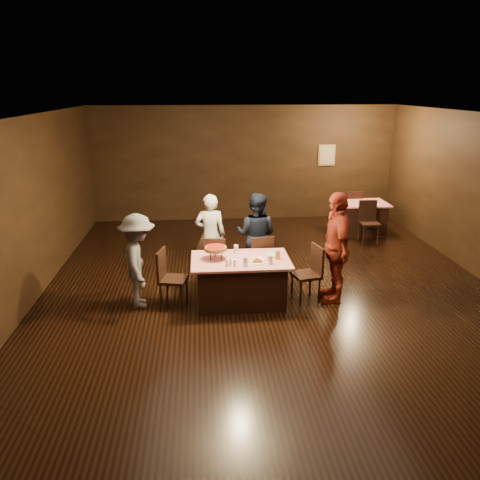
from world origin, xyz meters
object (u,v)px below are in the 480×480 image
chair_end_right (306,274)px  diner_red_shirt (336,247)px  chair_far_right (259,259)px  glass_front_left (245,262)px  glass_front_right (270,260)px  diner_white_jacket (210,235)px  back_table (359,218)px  diner_navy_hoodie (256,235)px  plate_empty (273,255)px  main_table (241,281)px  chair_back_far (352,208)px  chair_far_left (215,261)px  chair_back_near (369,222)px  diner_grey_knit (138,261)px  glass_amber (278,255)px  chair_end_left (173,278)px  glass_back (236,249)px  pizza_stand (216,248)px

chair_end_right → diner_red_shirt: size_ratio=0.51×
chair_far_right → glass_front_left: bearing=59.8°
diner_red_shirt → glass_front_left: bearing=-77.7°
glass_front_right → diner_white_jacket: bearing=120.4°
back_table → diner_navy_hoodie: 3.79m
plate_empty → glass_front_right: 0.42m
main_table → chair_back_far: size_ratio=1.68×
chair_far_left → chair_back_far: (3.63, 3.50, 0.00)m
back_table → chair_back_near: (0.00, -0.70, 0.09)m
diner_grey_knit → diner_navy_hoodie: bearing=-69.5°
diner_white_jacket → diner_navy_hoodie: size_ratio=0.98×
main_table → glass_amber: glass_amber is taller
chair_far_right → diner_navy_hoodie: bearing=-101.3°
chair_end_right → diner_red_shirt: bearing=75.8°
chair_end_left → plate_empty: size_ratio=3.80×
glass_front_right → diner_red_shirt: bearing=12.1°
chair_far_left → diner_white_jacket: size_ratio=0.60×
main_table → chair_back_near: (3.23, 2.95, 0.09)m
chair_far_left → diner_red_shirt: bearing=166.2°
chair_back_near → glass_back: bearing=-139.8°
chair_far_left → pizza_stand: bearing=97.3°
chair_end_left → back_table: bearing=-36.6°
chair_far_right → diner_white_jacket: 1.06m
chair_back_far → glass_amber: 5.05m
diner_grey_knit → pizza_stand: 1.26m
pizza_stand → glass_front_right: (0.85, -0.30, -0.11)m
chair_back_near → glass_front_left: chair_back_near is taller
diner_navy_hoodie → chair_far_left: bearing=51.7°
chair_back_near → diner_grey_knit: bearing=-147.9°
chair_end_right → chair_end_left: bearing=-103.0°
chair_end_left → pizza_stand: bearing=-72.6°
chair_end_left → main_table: bearing=-76.7°
glass_front_left → glass_front_right: bearing=7.1°
main_table → plate_empty: (0.55, 0.15, 0.39)m
chair_end_right → glass_front_right: 0.79m
main_table → diner_navy_hoodie: size_ratio=0.99×
diner_white_jacket → glass_front_left: 1.68m
main_table → plate_empty: 0.69m
chair_far_left → chair_back_far: 5.04m
chair_end_right → glass_back: bearing=-117.7°
chair_far_left → glass_amber: 1.33m
plate_empty → chair_far_right: bearing=104.0°
chair_back_near → plate_empty: 3.89m
back_table → chair_back_far: chair_back_far is taller
back_table → chair_back_near: chair_back_near is taller
chair_back_near → chair_end_right: bearing=-124.6°
glass_front_left → glass_back: 0.61m
diner_grey_knit → glass_amber: bearing=-100.7°
diner_grey_knit → chair_back_near: bearing=-67.6°
chair_back_near → glass_back: chair_back_near is taller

